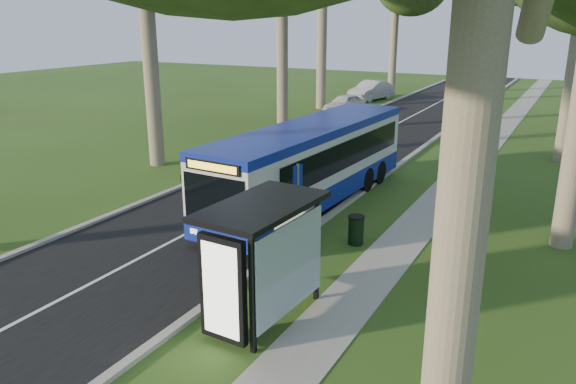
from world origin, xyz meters
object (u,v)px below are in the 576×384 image
at_px(car_white, 345,103).
at_px(car_silver, 371,91).
at_px(bus_stop_sign, 298,198).
at_px(bus_shelter, 258,246).
at_px(litter_bin, 356,230).
at_px(bus, 311,164).

xyz_separation_m(car_white, car_silver, (-0.55, 7.22, 0.14)).
bearing_deg(car_white, bus_stop_sign, -59.05).
xyz_separation_m(bus_shelter, litter_bin, (0.15, 5.70, -1.55)).
height_order(car_white, car_silver, car_silver).
distance_m(bus_shelter, litter_bin, 5.91).
distance_m(bus, bus_stop_sign, 4.47).
bearing_deg(bus_shelter, car_silver, 109.59).
distance_m(litter_bin, car_white, 25.94).
relative_size(litter_bin, car_silver, 0.19).
distance_m(bus_stop_sign, car_silver, 33.74).
relative_size(car_white, car_silver, 0.80).
bearing_deg(car_white, bus, -59.29).
bearing_deg(car_white, car_silver, 105.85).
bearing_deg(bus, car_white, 112.41).
bearing_deg(bus_shelter, bus, 111.56).
bearing_deg(litter_bin, bus_shelter, -91.52).
xyz_separation_m(litter_bin, car_silver, (-10.83, 31.03, 0.35)).
height_order(litter_bin, car_silver, car_silver).
height_order(bus_stop_sign, car_silver, bus_stop_sign).
bearing_deg(bus, bus_shelter, -68.65).
xyz_separation_m(bus, car_white, (-7.32, 20.97, -0.92)).
xyz_separation_m(bus_stop_sign, car_silver, (-9.45, 32.38, -0.88)).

